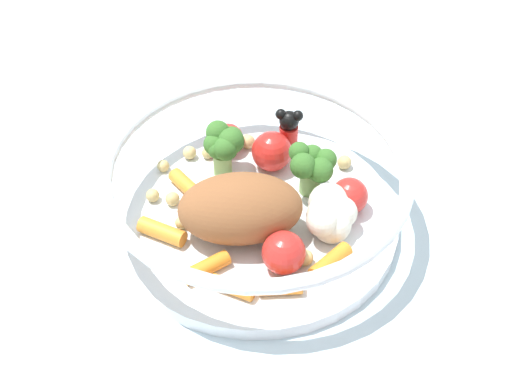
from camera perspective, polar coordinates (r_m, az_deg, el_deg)
name	(u,v)px	position (r m, az deg, el deg)	size (l,w,h in m)	color
ground_plane	(255,216)	(0.56, -0.06, -1.88)	(2.40, 2.40, 0.00)	silver
food_container	(260,195)	(0.53, 0.32, -0.26)	(0.22, 0.22, 0.06)	white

